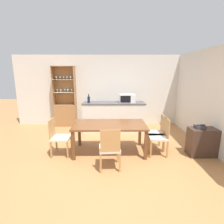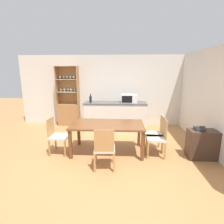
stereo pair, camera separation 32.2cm
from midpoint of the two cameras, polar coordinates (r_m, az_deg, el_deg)
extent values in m
plane|color=#B27A47|center=(4.32, -3.56, -13.95)|extent=(18.00, 18.00, 0.00)
cube|color=silver|center=(6.52, -2.58, 6.96)|extent=(6.80, 0.06, 2.55)
cube|color=silver|center=(4.82, 28.76, 3.28)|extent=(0.06, 4.60, 2.55)
cube|color=silver|center=(5.93, -1.00, -1.57)|extent=(2.03, 0.61, 0.93)
cube|color=#4C4C51|center=(5.83, -1.02, 3.01)|extent=(2.06, 0.64, 0.03)
cube|color=#A37042|center=(6.70, -16.16, -1.00)|extent=(0.78, 0.35, 0.79)
cube|color=#A37042|center=(6.70, -16.36, 8.33)|extent=(0.78, 0.02, 1.36)
cube|color=#A37042|center=(6.65, -19.93, 8.06)|extent=(0.02, 0.35, 1.36)
cube|color=#A37042|center=(6.44, -13.46, 8.34)|extent=(0.02, 0.35, 1.36)
cube|color=#A37042|center=(6.52, -17.14, 14.08)|extent=(0.78, 0.35, 0.02)
cube|color=silver|center=(6.56, -16.62, 6.20)|extent=(0.73, 0.31, 0.01)
cube|color=silver|center=(6.53, -16.87, 10.11)|extent=(0.73, 0.31, 0.01)
cylinder|color=silver|center=(6.63, -18.74, 6.19)|extent=(0.04, 0.04, 0.01)
cylinder|color=silver|center=(6.63, -18.76, 6.45)|extent=(0.01, 0.01, 0.06)
sphere|color=silver|center=(6.62, -18.80, 6.89)|extent=(0.06, 0.06, 0.06)
cylinder|color=silver|center=(6.59, -19.06, 10.05)|extent=(0.04, 0.04, 0.01)
cylinder|color=silver|center=(6.59, -19.08, 10.32)|extent=(0.01, 0.01, 0.06)
sphere|color=silver|center=(6.58, -19.11, 10.76)|extent=(0.06, 0.06, 0.06)
cylinder|color=silver|center=(6.59, -17.71, 6.22)|extent=(0.04, 0.04, 0.01)
cylinder|color=silver|center=(6.58, -17.72, 6.48)|extent=(0.01, 0.01, 0.06)
sphere|color=silver|center=(6.58, -17.75, 6.93)|extent=(0.06, 0.06, 0.06)
cylinder|color=silver|center=(6.58, -17.91, 10.13)|extent=(0.04, 0.04, 0.01)
cylinder|color=silver|center=(6.58, -17.92, 10.39)|extent=(0.01, 0.01, 0.06)
sphere|color=silver|center=(6.58, -17.96, 10.84)|extent=(0.06, 0.06, 0.06)
cylinder|color=silver|center=(6.60, -16.53, 6.31)|extent=(0.04, 0.04, 0.01)
cylinder|color=silver|center=(6.59, -16.54, 6.57)|extent=(0.01, 0.01, 0.06)
sphere|color=silver|center=(6.59, -16.57, 7.02)|extent=(0.06, 0.06, 0.06)
cylinder|color=silver|center=(6.52, -16.88, 10.18)|extent=(0.04, 0.04, 0.01)
cylinder|color=silver|center=(6.52, -16.90, 10.44)|extent=(0.01, 0.01, 0.06)
sphere|color=silver|center=(6.52, -16.93, 10.90)|extent=(0.06, 0.06, 0.06)
cylinder|color=silver|center=(6.50, -15.61, 6.28)|extent=(0.04, 0.04, 0.01)
cylinder|color=silver|center=(6.50, -15.62, 6.54)|extent=(0.01, 0.01, 0.06)
sphere|color=silver|center=(6.49, -15.65, 6.99)|extent=(0.06, 0.06, 0.06)
cylinder|color=silver|center=(6.47, -15.85, 10.22)|extent=(0.04, 0.04, 0.01)
cylinder|color=silver|center=(6.46, -15.87, 10.49)|extent=(0.01, 0.01, 0.06)
sphere|color=silver|center=(6.46, -15.90, 10.95)|extent=(0.06, 0.06, 0.06)
cylinder|color=silver|center=(6.50, -14.44, 6.35)|extent=(0.04, 0.04, 0.01)
cylinder|color=silver|center=(6.50, -14.45, 6.61)|extent=(0.01, 0.01, 0.06)
sphere|color=silver|center=(6.50, -14.48, 7.07)|extent=(0.06, 0.06, 0.06)
cylinder|color=silver|center=(6.42, -14.79, 10.27)|extent=(0.04, 0.04, 0.01)
cylinder|color=silver|center=(6.41, -14.80, 10.54)|extent=(0.01, 0.01, 0.06)
sphere|color=silver|center=(6.41, -14.83, 11.00)|extent=(0.06, 0.06, 0.06)
cube|color=brown|center=(4.24, -2.96, -4.18)|extent=(1.75, 0.92, 0.04)
cube|color=brown|center=(4.10, -14.76, -10.60)|extent=(0.07, 0.07, 0.68)
cube|color=brown|center=(4.03, 8.71, -10.72)|extent=(0.07, 0.07, 0.68)
cube|color=brown|center=(4.83, -12.48, -6.84)|extent=(0.07, 0.07, 0.68)
cube|color=brown|center=(4.77, 7.16, -6.87)|extent=(0.07, 0.07, 0.68)
cube|color=beige|center=(4.40, -18.34, -8.03)|extent=(0.43, 0.43, 0.05)
cube|color=#B7844C|center=(4.39, -21.05, -4.93)|extent=(0.03, 0.39, 0.44)
cube|color=#B7844C|center=(4.59, -15.10, -9.92)|extent=(0.04, 0.04, 0.40)
cube|color=#B7844C|center=(4.26, -16.47, -11.87)|extent=(0.04, 0.04, 0.40)
cube|color=#B7844C|center=(4.71, -19.62, -9.67)|extent=(0.04, 0.04, 0.40)
cube|color=#B7844C|center=(4.38, -21.32, -11.52)|extent=(0.04, 0.04, 0.40)
cube|color=beige|center=(4.31, 12.69, -8.12)|extent=(0.44, 0.44, 0.05)
cube|color=#B7844C|center=(4.27, 15.51, -5.02)|extent=(0.04, 0.39, 0.44)
cube|color=#B7844C|center=(4.19, 10.38, -11.94)|extent=(0.04, 0.04, 0.40)
cube|color=#B7844C|center=(4.54, 9.74, -9.94)|extent=(0.04, 0.04, 0.40)
cube|color=#B7844C|center=(4.26, 15.55, -11.80)|extent=(0.04, 0.04, 0.40)
cube|color=#B7844C|center=(4.60, 14.50, -9.85)|extent=(0.04, 0.04, 0.40)
cube|color=beige|center=(4.56, 11.90, -6.88)|extent=(0.43, 0.43, 0.05)
cube|color=#B7844C|center=(4.54, 14.50, -3.89)|extent=(0.03, 0.39, 0.44)
cube|color=#B7844C|center=(4.43, 9.95, -10.53)|extent=(0.04, 0.04, 0.40)
cube|color=#B7844C|center=(4.77, 8.98, -8.74)|extent=(0.04, 0.04, 0.40)
cube|color=#B7844C|center=(4.52, 14.73, -10.26)|extent=(0.04, 0.04, 0.40)
cube|color=#B7844C|center=(4.86, 13.41, -8.54)|extent=(0.04, 0.04, 0.40)
cube|color=beige|center=(3.64, -3.37, -11.81)|extent=(0.45, 0.45, 0.05)
cube|color=#B7844C|center=(3.36, -3.34, -9.48)|extent=(0.39, 0.04, 0.44)
cube|color=#B7844C|center=(3.91, -6.25, -13.69)|extent=(0.04, 0.04, 0.40)
cube|color=#B7844C|center=(3.92, -0.54, -13.57)|extent=(0.04, 0.04, 0.40)
cube|color=#B7844C|center=(3.58, -6.41, -16.41)|extent=(0.04, 0.04, 0.40)
cube|color=#B7844C|center=(3.58, -0.09, -16.27)|extent=(0.04, 0.04, 0.40)
cube|color=silver|center=(5.83, 3.43, 4.47)|extent=(0.52, 0.35, 0.26)
cube|color=black|center=(5.65, 2.81, 4.20)|extent=(0.33, 0.01, 0.22)
cylinder|color=#141E38|center=(5.83, -9.19, 4.01)|extent=(0.08, 0.08, 0.20)
cylinder|color=#141E38|center=(5.81, -9.24, 5.39)|extent=(0.04, 0.04, 0.08)
cube|color=#422D23|center=(4.64, 25.55, -8.82)|extent=(0.63, 0.38, 0.67)
cube|color=#483227|center=(4.63, 25.59, -8.43)|extent=(0.59, 0.34, 0.02)
cube|color=#38383D|center=(4.51, 24.95, -4.39)|extent=(0.21, 0.20, 0.07)
cylinder|color=#38383D|center=(4.46, 25.23, -3.87)|extent=(0.19, 0.03, 0.03)
camera|label=1|loc=(0.16, -91.84, -0.42)|focal=28.00mm
camera|label=2|loc=(0.16, 88.16, 0.42)|focal=28.00mm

